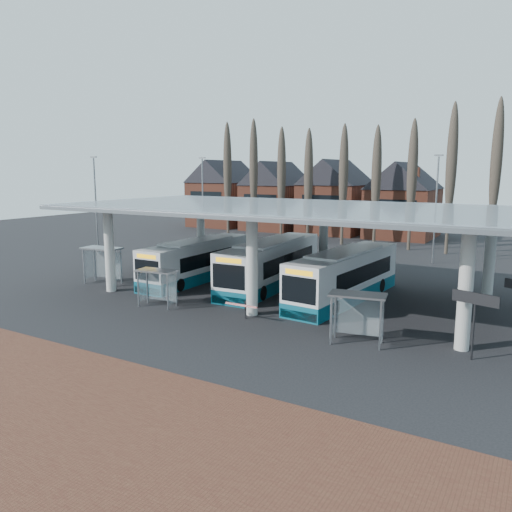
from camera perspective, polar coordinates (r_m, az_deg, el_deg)
The scene contains 16 objects.
ground at distance 28.69m, azimuth -3.04°, elevation -7.90°, with size 140.00×140.00×0.00m, color black.
brick_strip at distance 20.49m, azimuth -22.64°, elevation -16.04°, with size 70.00×10.00×0.03m, color brown.
station_canopy at distance 34.44m, azimuth 4.25°, elevation 4.69°, with size 32.00×16.00×6.34m.
poplar_row at distance 57.81m, azimuth 15.45°, elevation 9.44°, with size 45.10×1.10×14.50m.
townhouse_row at distance 73.64m, azimuth 5.65°, elevation 7.50°, with size 36.80×10.30×12.25m.
lamp_post_a at distance 55.81m, azimuth -6.10°, elevation 6.20°, with size 0.80×0.16×10.17m.
lamp_post_b at distance 49.75m, azimuth 19.86°, elevation 5.27°, with size 0.80×0.16×10.17m.
lamp_post_d at distance 55.29m, azimuth -17.83°, elevation 5.76°, with size 0.80×0.16×10.17m.
bus_0 at distance 40.24m, azimuth -6.68°, elevation -0.58°, with size 2.61×11.79×3.27m.
bus_1 at distance 37.75m, azimuth 1.77°, elevation -1.00°, with size 3.47×12.89×3.54m.
bus_2 at distance 34.36m, azimuth 10.16°, elevation -2.32°, with size 3.69×12.46×3.41m.
shelter_0 at distance 40.53m, azimuth -17.05°, elevation -0.12°, with size 3.20×1.83×2.84m.
shelter_1 at distance 32.84m, azimuth -11.13°, elevation -2.65°, with size 2.75×1.65×2.40m.
shelter_2 at distance 25.80m, azimuth 11.56°, elevation -5.71°, with size 3.02×1.90×2.61m.
info_sign_0 at distance 24.94m, azimuth 23.77°, elevation -5.01°, with size 2.10×0.70×3.20m.
barrier at distance 29.38m, azimuth -1.59°, elevation -5.77°, with size 2.16×0.59×1.08m.
Camera 1 is at (15.13, -22.80, 8.65)m, focal length 35.00 mm.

